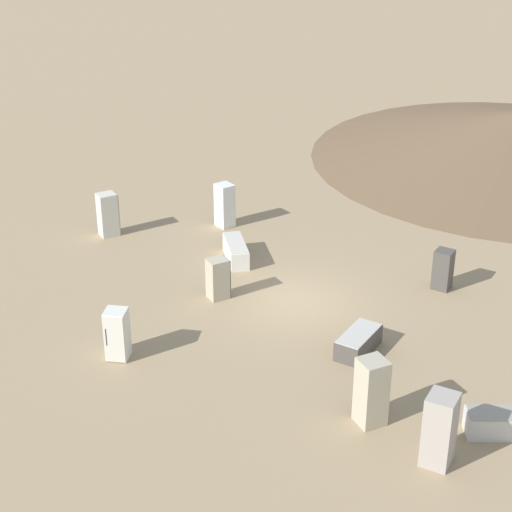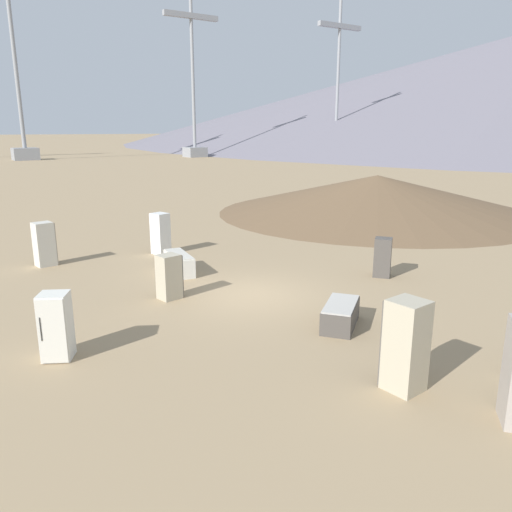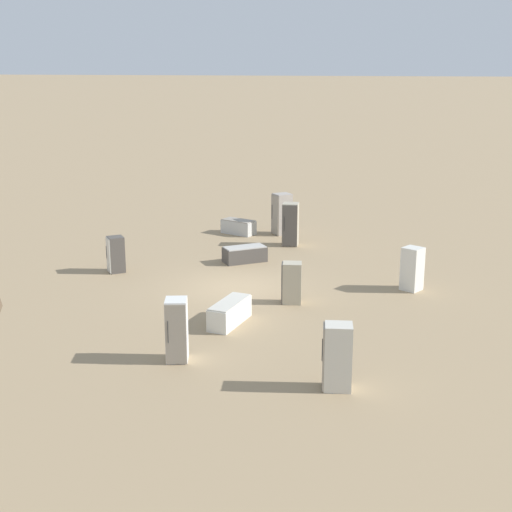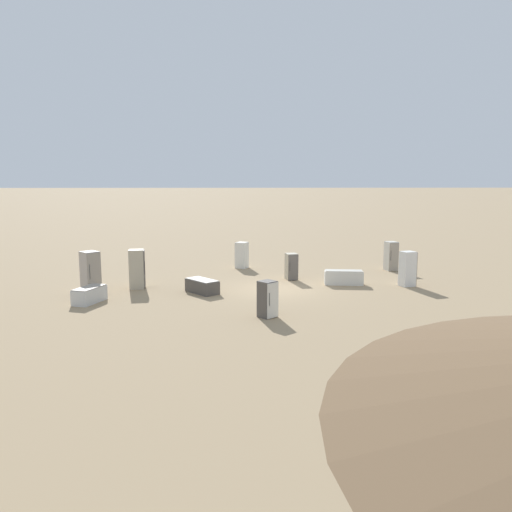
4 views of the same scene
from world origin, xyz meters
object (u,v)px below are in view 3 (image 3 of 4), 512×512
Objects in this scene: discarded_fridge_3 at (230,313)px; discarded_fridge_5 at (292,283)px; discarded_fridge_2 at (412,269)px; discarded_fridge_7 at (337,357)px; discarded_fridge_4 at (290,224)px; discarded_fridge_9 at (177,330)px; discarded_fridge_6 at (116,254)px; discarded_fridge_1 at (239,227)px; discarded_fridge_0 at (245,254)px; discarded_fridge_8 at (282,214)px.

discarded_fridge_5 reaches higher than discarded_fridge_3.
discarded_fridge_7 reaches higher than discarded_fridge_2.
discarded_fridge_4 is 13.34m from discarded_fridge_9.
discarded_fridge_9 is at bearing 176.74° from discarded_fridge_6.
discarded_fridge_5 is at bearing 11.80° from discarded_fridge_7.
discarded_fridge_9 is (-2.67, 14.87, 0.53)m from discarded_fridge_1.
discarded_fridge_9 is at bearing -97.79° from discarded_fridge_2.
discarded_fridge_2 reaches higher than discarded_fridge_0.
discarded_fridge_8 is 1.12× the size of discarded_fridge_9.
discarded_fridge_0 is at bearing 133.77° from discarded_fridge_8.
discarded_fridge_4 is at bearing -59.09° from discarded_fridge_0.
discarded_fridge_2 is at bearing 51.61° from discarded_fridge_3.
discarded_fridge_8 is at bearing 159.64° from discarded_fridge_2.
discarded_fridge_8 reaches higher than discarded_fridge_3.
discarded_fridge_4 is 1.35× the size of discarded_fridge_5.
discarded_fridge_4 is 14.60m from discarded_fridge_7.
discarded_fridge_8 is (2.62, -9.76, 0.27)m from discarded_fridge_5.
discarded_fridge_7 is 0.98× the size of discarded_fridge_9.
discarded_fridge_9 reaches higher than discarded_fridge_2.
discarded_fridge_3 is at bearing 85.71° from discarded_fridge_4.
discarded_fridge_0 is 7.21m from discarded_fridge_3.
discarded_fridge_3 is at bearing -116.90° from discarded_fridge_9.
discarded_fridge_4 is 1.35× the size of discarded_fridge_6.
discarded_fridge_0 is 10.20m from discarded_fridge_9.
discarded_fridge_6 reaches higher than discarded_fridge_0.
discarded_fridge_4 reaches higher than discarded_fridge_6.
discarded_fridge_2 is 7.68m from discarded_fridge_4.
discarded_fridge_0 is at bearing 22.18° from discarded_fridge_5.
discarded_fridge_8 is (-4.75, -7.92, 0.27)m from discarded_fridge_6.
discarded_fridge_4 is (5.61, -5.24, 0.17)m from discarded_fridge_2.
discarded_fridge_7 is (-2.51, 6.19, 0.15)m from discarded_fridge_5.
discarded_fridge_1 is 0.88× the size of discarded_fridge_3.
discarded_fridge_3 is 7.37m from discarded_fridge_6.
discarded_fridge_7 is at bearing -35.36° from discarded_fridge_3.
discarded_fridge_3 is 1.17× the size of discarded_fridge_7.
discarded_fridge_7 is at bearing -168.64° from discarded_fridge_5.
discarded_fridge_0 is 1.31× the size of discarded_fridge_5.
discarded_fridge_1 is at bearing 15.72° from discarded_fridge_5.
discarded_fridge_5 is (-1.76, 7.77, -0.25)m from discarded_fridge_4.
discarded_fridge_1 is 2.16m from discarded_fridge_8.
discarded_fridge_5 is at bearing -118.79° from discarded_fridge_2.
discarded_fridge_5 is at bearing 174.26° from discarded_fridge_0.
discarded_fridge_9 reaches higher than discarded_fridge_1.
discarded_fridge_6 is at bearing 40.59° from discarded_fridge_7.
discarded_fridge_4 is at bearing 81.60° from discarded_fridge_1.
discarded_fridge_3 is 1.02× the size of discarded_fridge_8.
discarded_fridge_9 reaches higher than discarded_fridge_0.
discarded_fridge_1 is at bearing -96.80° from discarded_fridge_9.
discarded_fridge_7 is at bearing 100.81° from discarded_fridge_4.
discarded_fridge_1 is at bearing 113.24° from discarded_fridge_3.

